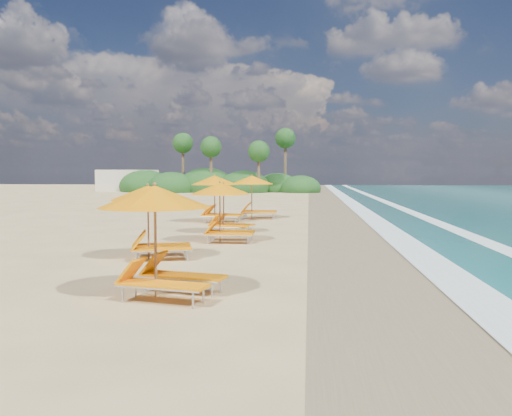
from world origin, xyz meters
TOP-DOWN VIEW (x-y plane):
  - ground at (0.00, 0.00)m, footprint 160.00×160.00m
  - wet_sand at (4.00, 0.00)m, footprint 4.00×160.00m
  - surf_foam at (6.70, 0.00)m, footprint 4.00×160.00m
  - station_0 at (-0.97, -9.54)m, footprint 2.91×2.79m
  - station_1 at (-2.56, -4.86)m, footprint 2.84×2.76m
  - station_2 at (-1.07, -0.96)m, footprint 2.44×2.25m
  - station_3 at (-1.41, 1.86)m, footprint 2.59×2.47m
  - station_4 at (-2.58, 6.39)m, footprint 2.79×2.61m
  - station_5 at (-0.93, 8.82)m, footprint 2.64×2.44m
  - treeline at (-9.94, 45.51)m, footprint 25.80×8.80m
  - beach_building at (-22.00, 48.00)m, footprint 7.00×5.00m

SIDE VIEW (x-z plane):
  - ground at x=0.00m, z-range 0.00..0.00m
  - wet_sand at x=4.00m, z-range 0.00..0.01m
  - surf_foam at x=6.70m, z-range 0.02..0.03m
  - treeline at x=-9.94m, z-range -3.87..5.86m
  - station_3 at x=-1.41m, z-range 0.13..2.29m
  - station_2 at x=-1.07m, z-range 0.14..2.39m
  - station_1 at x=-2.56m, z-range 0.14..2.39m
  - station_0 at x=-0.97m, z-range 0.14..2.53m
  - station_5 at x=-0.93m, z-range 0.15..2.59m
  - station_4 at x=-2.58m, z-range 0.15..2.62m
  - beach_building at x=-22.00m, z-range 0.00..2.80m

